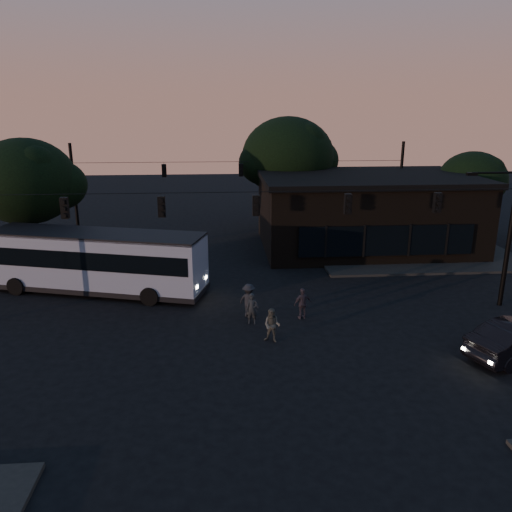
{
  "coord_description": "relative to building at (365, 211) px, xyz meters",
  "views": [
    {
      "loc": [
        -1.77,
        -19.63,
        10.05
      ],
      "look_at": [
        0.0,
        4.0,
        3.0
      ],
      "focal_mm": 35.0,
      "sensor_mm": 36.0,
      "label": 1
    }
  ],
  "objects": [
    {
      "name": "building",
      "position": [
        0.0,
        0.0,
        0.0
      ],
      "size": [
        15.4,
        10.41,
        5.4
      ],
      "color": "black",
      "rests_on": "ground"
    },
    {
      "name": "sidewalk_far_left",
      "position": [
        -23.0,
        -1.97,
        -2.63
      ],
      "size": [
        14.0,
        10.0,
        0.15
      ],
      "primitive_type": "cube",
      "color": "black",
      "rests_on": "ground"
    },
    {
      "name": "tree_left",
      "position": [
        -23.0,
        -2.97,
        2.86
      ],
      "size": [
        6.4,
        6.4,
        8.3
      ],
      "color": "black",
      "rests_on": "ground"
    },
    {
      "name": "pedestrian_b",
      "position": [
        -8.54,
        -15.39,
        -1.93
      ],
      "size": [
        0.93,
        0.84,
        1.56
      ],
      "primitive_type": "imported",
      "rotation": [
        0.0,
        0.0,
        -0.4
      ],
      "color": "#484942",
      "rests_on": "ground"
    },
    {
      "name": "tree_behind",
      "position": [
        -5.0,
        6.03,
        3.48
      ],
      "size": [
        7.6,
        7.6,
        9.43
      ],
      "color": "black",
      "rests_on": "ground"
    },
    {
      "name": "pedestrian_c",
      "position": [
        -6.76,
        -12.96,
        -1.91
      ],
      "size": [
        1.01,
        0.65,
        1.59
      ],
      "primitive_type": "imported",
      "rotation": [
        0.0,
        0.0,
        3.45
      ],
      "color": "#332B35",
      "rests_on": "ground"
    },
    {
      "name": "pedestrian_d",
      "position": [
        -9.4,
        -12.51,
        -1.85
      ],
      "size": [
        1.27,
        1.2,
        1.72
      ],
      "primitive_type": "imported",
      "rotation": [
        0.0,
        0.0,
        2.47
      ],
      "color": "black",
      "rests_on": "ground"
    },
    {
      "name": "signal_rig_near",
      "position": [
        -9.0,
        -11.97,
        1.74
      ],
      "size": [
        26.24,
        0.3,
        7.5
      ],
      "color": "black",
      "rests_on": "ground"
    },
    {
      "name": "tree_right",
      "position": [
        9.0,
        2.03,
        1.93
      ],
      "size": [
        5.2,
        5.2,
        6.86
      ],
      "color": "black",
      "rests_on": "ground"
    },
    {
      "name": "sidewalk_far_right",
      "position": [
        3.0,
        -1.97,
        -2.63
      ],
      "size": [
        14.0,
        10.0,
        0.15
      ],
      "primitive_type": "cube",
      "color": "black",
      "rests_on": "ground"
    },
    {
      "name": "bus",
      "position": [
        -17.7,
        -8.33,
        -0.76
      ],
      "size": [
        12.62,
        6.06,
        3.47
      ],
      "rotation": [
        0.0,
        0.0,
        -0.27
      ],
      "color": "#8089A3",
      "rests_on": "ground"
    },
    {
      "name": "pedestrian_a",
      "position": [
        -9.29,
        -13.36,
        -1.94
      ],
      "size": [
        0.61,
        0.45,
        1.53
      ],
      "primitive_type": "imported",
      "rotation": [
        0.0,
        0.0,
        -0.17
      ],
      "color": "black",
      "rests_on": "ground"
    },
    {
      "name": "signal_rig_far",
      "position": [
        -9.0,
        4.03,
        1.5
      ],
      "size": [
        26.24,
        0.3,
        7.5
      ],
      "color": "black",
      "rests_on": "ground"
    },
    {
      "name": "ground",
      "position": [
        -9.0,
        -15.97,
        -2.71
      ],
      "size": [
        120.0,
        120.0,
        0.0
      ],
      "primitive_type": "plane",
      "color": "black",
      "rests_on": "ground"
    }
  ]
}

